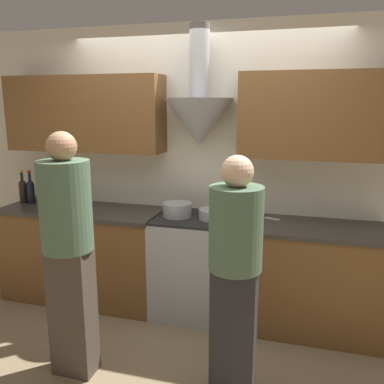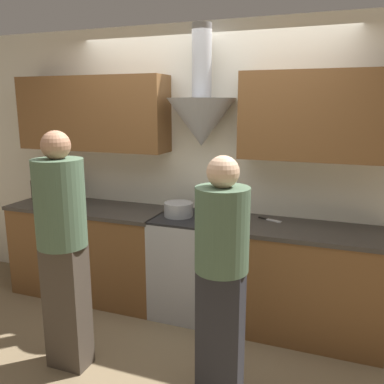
# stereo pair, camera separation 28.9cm
# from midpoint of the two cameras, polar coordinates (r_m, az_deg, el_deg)

# --- Properties ---
(ground_plane) EXTENTS (12.00, 12.00, 0.00)m
(ground_plane) POSITION_cam_midpoint_polar(r_m,az_deg,el_deg) (3.66, 0.99, -18.87)
(ground_plane) COLOR #847051
(wall_back) EXTENTS (8.40, 0.60, 2.60)m
(wall_back) POSITION_cam_midpoint_polar(r_m,az_deg,el_deg) (3.75, 3.32, 6.02)
(wall_back) COLOR silver
(wall_back) RESTS_ON ground_plane
(counter_left) EXTENTS (1.56, 0.62, 0.91)m
(counter_left) POSITION_cam_midpoint_polar(r_m,az_deg,el_deg) (4.20, -12.12, -8.00)
(counter_left) COLOR brown
(counter_left) RESTS_ON ground_plane
(counter_right) EXTENTS (1.24, 0.62, 0.91)m
(counter_right) POSITION_cam_midpoint_polar(r_m,az_deg,el_deg) (3.60, 17.91, -11.92)
(counter_right) COLOR brown
(counter_right) RESTS_ON ground_plane
(stove_range) EXTENTS (0.71, 0.60, 0.91)m
(stove_range) POSITION_cam_midpoint_polar(r_m,az_deg,el_deg) (3.75, 2.81, -10.25)
(stove_range) COLOR #A8AAAF
(stove_range) RESTS_ON ground_plane
(wine_bottle_0) EXTENTS (0.07, 0.07, 0.33)m
(wine_bottle_0) POSITION_cam_midpoint_polar(r_m,az_deg,el_deg) (4.49, -19.55, 0.66)
(wine_bottle_0) COLOR black
(wine_bottle_0) RESTS_ON counter_left
(wine_bottle_1) EXTENTS (0.07, 0.07, 0.33)m
(wine_bottle_1) POSITION_cam_midpoint_polar(r_m,az_deg,el_deg) (4.42, -18.65, 0.57)
(wine_bottle_1) COLOR black
(wine_bottle_1) RESTS_ON counter_left
(wine_bottle_2) EXTENTS (0.08, 0.08, 0.33)m
(wine_bottle_2) POSITION_cam_midpoint_polar(r_m,az_deg,el_deg) (4.38, -17.48, 0.62)
(wine_bottle_2) COLOR black
(wine_bottle_2) RESTS_ON counter_left
(wine_bottle_3) EXTENTS (0.07, 0.07, 0.33)m
(wine_bottle_3) POSITION_cam_midpoint_polar(r_m,az_deg,el_deg) (4.30, -16.64, 0.38)
(wine_bottle_3) COLOR black
(wine_bottle_3) RESTS_ON counter_left
(wine_bottle_4) EXTENTS (0.08, 0.08, 0.34)m
(wine_bottle_4) POSITION_cam_midpoint_polar(r_m,az_deg,el_deg) (4.25, -15.59, 0.48)
(wine_bottle_4) COLOR black
(wine_bottle_4) RESTS_ON counter_left
(stock_pot) EXTENTS (0.26, 0.26, 0.12)m
(stock_pot) POSITION_cam_midpoint_polar(r_m,az_deg,el_deg) (3.62, 0.40, -2.47)
(stock_pot) COLOR #A8AAAF
(stock_pot) RESTS_ON stove_range
(mixing_bowl) EXTENTS (0.24, 0.24, 0.09)m
(mixing_bowl) POSITION_cam_midpoint_polar(r_m,az_deg,el_deg) (3.53, 5.31, -3.18)
(mixing_bowl) COLOR #A8AAAF
(mixing_bowl) RESTS_ON stove_range
(orange_fruit) EXTENTS (0.07, 0.07, 0.07)m
(orange_fruit) POSITION_cam_midpoint_polar(r_m,az_deg,el_deg) (3.33, 10.03, -4.43)
(orange_fruit) COLOR orange
(orange_fruit) RESTS_ON counter_right
(chefs_knife) EXTENTS (0.22, 0.11, 0.01)m
(chefs_knife) POSITION_cam_midpoint_polar(r_m,az_deg,el_deg) (3.60, 13.16, -3.84)
(chefs_knife) COLOR silver
(chefs_knife) RESTS_ON counter_right
(person_foreground_left) EXTENTS (0.34, 0.34, 1.73)m
(person_foreground_left) POSITION_cam_midpoint_polar(r_m,az_deg,el_deg) (2.94, -15.03, -6.84)
(person_foreground_left) COLOR #473D33
(person_foreground_left) RESTS_ON ground_plane
(person_foreground_right) EXTENTS (0.33, 0.33, 1.60)m
(person_foreground_right) POSITION_cam_midpoint_polar(r_m,az_deg,el_deg) (2.58, 7.42, -10.93)
(person_foreground_right) COLOR #28282D
(person_foreground_right) RESTS_ON ground_plane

